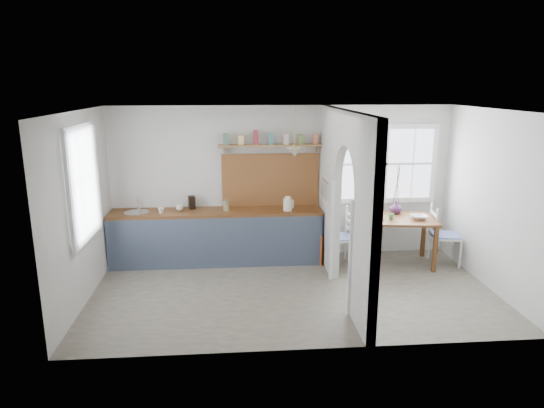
{
  "coord_description": "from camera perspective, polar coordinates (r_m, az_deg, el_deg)",
  "views": [
    {
      "loc": [
        -0.85,
        -6.51,
        2.94
      ],
      "look_at": [
        -0.29,
        0.21,
        1.26
      ],
      "focal_mm": 32.0,
      "sensor_mm": 36.0,
      "label": 1
    }
  ],
  "objects": [
    {
      "name": "shelf",
      "position": [
        8.08,
        -0.12,
        7.28
      ],
      "size": [
        1.75,
        0.2,
        0.21
      ],
      "color": "#A67542",
      "rests_on": "walls"
    },
    {
      "name": "sink",
      "position": [
        8.23,
        -15.65,
        -1.01
      ],
      "size": [
        0.4,
        0.4,
        0.02
      ],
      "primitive_type": "cylinder",
      "color": "#B9BABC",
      "rests_on": "counter"
    },
    {
      "name": "kitchen_window",
      "position": [
        6.94,
        -21.59,
        2.24
      ],
      "size": [
        0.1,
        1.16,
        1.5
      ],
      "primitive_type": null,
      "color": "white",
      "rests_on": "walls"
    },
    {
      "name": "counter",
      "position": [
        8.23,
        -6.48,
        -3.72
      ],
      "size": [
        3.5,
        0.6,
        0.9
      ],
      "color": "brown",
      "rests_on": "floor"
    },
    {
      "name": "dining_table",
      "position": [
        8.36,
        14.16,
        -4.2
      ],
      "size": [
        1.37,
        1.01,
        0.8
      ],
      "primitive_type": null,
      "rotation": [
        0.0,
        0.0,
        -0.13
      ],
      "color": "brown",
      "rests_on": "floor"
    },
    {
      "name": "chair_right",
      "position": [
        8.58,
        19.72,
        -3.44
      ],
      "size": [
        0.53,
        0.53,
        0.99
      ],
      "primitive_type": null,
      "rotation": [
        0.0,
        0.0,
        1.39
      ],
      "color": "white",
      "rests_on": "floor"
    },
    {
      "name": "towel_orange",
      "position": [
        8.06,
        5.79,
        -5.63
      ],
      "size": [
        0.02,
        0.03,
        0.51
      ],
      "primitive_type": "cube",
      "color": "#D95D13",
      "rests_on": "counter"
    },
    {
      "name": "towel_magenta",
      "position": [
        8.09,
        5.74,
        -5.36
      ],
      "size": [
        0.02,
        0.03,
        0.5
      ],
      "primitive_type": "cube",
      "color": "#D03285",
      "rests_on": "counter"
    },
    {
      "name": "bowl",
      "position": [
        8.27,
        16.9,
        -1.47
      ],
      "size": [
        0.27,
        0.27,
        0.06
      ],
      "primitive_type": "imported",
      "rotation": [
        0.0,
        0.0,
        0.04
      ],
      "color": "white",
      "rests_on": "dining_table"
    },
    {
      "name": "utensil_rail",
      "position": [
        7.7,
        6.3,
        2.7
      ],
      "size": [
        0.02,
        0.5,
        0.02
      ],
      "primitive_type": "cylinder",
      "rotation": [
        1.57,
        0.0,
        0.0
      ],
      "color": "#B9BABC",
      "rests_on": "partition"
    },
    {
      "name": "knife_block",
      "position": [
        8.24,
        -9.42,
        0.19
      ],
      "size": [
        0.13,
        0.16,
        0.21
      ],
      "primitive_type": "cube",
      "rotation": [
        0.0,
        0.0,
        0.28
      ],
      "color": "black",
      "rests_on": "counter"
    },
    {
      "name": "mug_b",
      "position": [
        8.18,
        -10.8,
        -0.4
      ],
      "size": [
        0.16,
        0.16,
        0.1
      ],
      "primitive_type": "imported",
      "rotation": [
        0.0,
        0.0,
        0.33
      ],
      "color": "white",
      "rests_on": "counter"
    },
    {
      "name": "partition",
      "position": [
        6.91,
        8.34,
        1.35
      ],
      "size": [
        0.12,
        3.2,
        2.6
      ],
      "color": "silver",
      "rests_on": "floor"
    },
    {
      "name": "floor",
      "position": [
        7.19,
        2.51,
        -10.19
      ],
      "size": [
        5.8,
        3.2,
        0.01
      ],
      "primitive_type": "cube",
      "color": "gray",
      "rests_on": "ground"
    },
    {
      "name": "chair_left",
      "position": [
        8.12,
        7.96,
        -3.86
      ],
      "size": [
        0.5,
        0.5,
        0.95
      ],
      "primitive_type": null,
      "rotation": [
        0.0,
        0.0,
        -1.4
      ],
      "color": "white",
      "rests_on": "floor"
    },
    {
      "name": "ceiling",
      "position": [
        6.57,
        2.75,
        10.96
      ],
      "size": [
        5.8,
        3.2,
        0.01
      ],
      "primitive_type": "cube",
      "color": "silver",
      "rests_on": "walls"
    },
    {
      "name": "nook_window",
      "position": [
        8.6,
        13.32,
        4.61
      ],
      "size": [
        1.76,
        0.1,
        1.3
      ],
      "primitive_type": null,
      "color": "white",
      "rests_on": "walls"
    },
    {
      "name": "pendant_lamp",
      "position": [
        7.8,
        2.69,
        6.12
      ],
      "size": [
        0.26,
        0.26,
        0.16
      ],
      "primitive_type": "cone",
      "color": "#EDE2C6",
      "rests_on": "ceiling"
    },
    {
      "name": "jar",
      "position": [
        8.05,
        -5.42,
        -0.17
      ],
      "size": [
        0.14,
        0.14,
        0.17
      ],
      "primitive_type": "cylinder",
      "rotation": [
        0.0,
        0.0,
        -0.39
      ],
      "color": "#898358",
      "rests_on": "counter"
    },
    {
      "name": "kettle",
      "position": [
        8.01,
        1.85,
        0.05
      ],
      "size": [
        0.24,
        0.22,
        0.24
      ],
      "primitive_type": null,
      "rotation": [
        0.0,
        0.0,
        -0.37
      ],
      "color": "white",
      "rests_on": "counter"
    },
    {
      "name": "plate",
      "position": [
        8.05,
        12.45,
        -1.79
      ],
      "size": [
        0.22,
        0.22,
        0.01
      ],
      "primitive_type": "cylinder",
      "rotation": [
        0.0,
        0.0,
        -0.41
      ],
      "color": "black",
      "rests_on": "dining_table"
    },
    {
      "name": "table_cup",
      "position": [
        8.11,
        13.83,
        -1.44
      ],
      "size": [
        0.12,
        0.12,
        0.1
      ],
      "primitive_type": "imported",
      "rotation": [
        0.0,
        0.0,
        -0.15
      ],
      "color": "#5EA85A",
      "rests_on": "dining_table"
    },
    {
      "name": "vase",
      "position": [
        8.48,
        14.36,
        -0.39
      ],
      "size": [
        0.24,
        0.24,
        0.22
      ],
      "primitive_type": "imported",
      "rotation": [
        0.0,
        0.0,
        -0.17
      ],
      "color": "#47214C",
      "rests_on": "dining_table"
    },
    {
      "name": "backsplash",
      "position": [
        8.27,
        -0.17,
        2.85
      ],
      "size": [
        1.65,
        0.03,
        0.9
      ],
      "primitive_type": "cube",
      "color": "brown",
      "rests_on": "walls"
    },
    {
      "name": "mug_a",
      "position": [
        8.04,
        -12.91,
        -0.77
      ],
      "size": [
        0.12,
        0.12,
        0.09
      ],
      "primitive_type": "imported",
      "rotation": [
        0.0,
        0.0,
        -0.15
      ],
      "color": "white",
      "rests_on": "counter"
    },
    {
      "name": "walls",
      "position": [
        6.77,
        2.62,
        -0.1
      ],
      "size": [
        5.81,
        3.21,
        2.6
      ],
      "color": "silver",
      "rests_on": "floor"
    }
  ]
}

